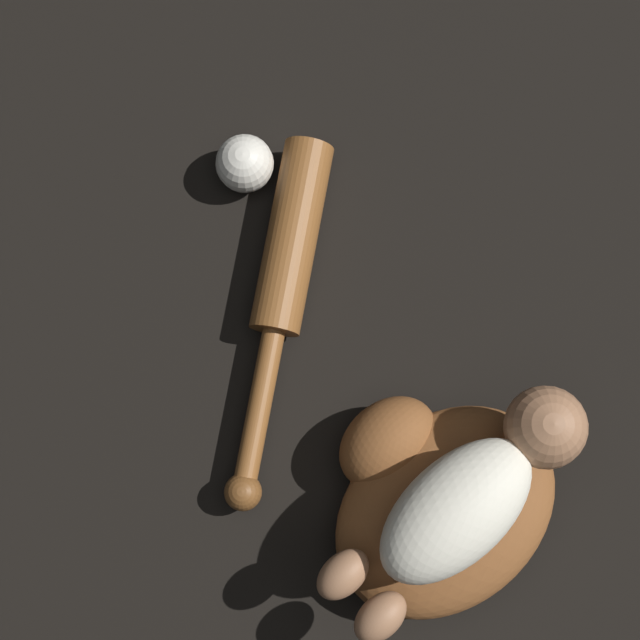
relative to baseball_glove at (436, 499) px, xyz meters
name	(u,v)px	position (x,y,z in m)	size (l,w,h in m)	color
ground_plane	(431,544)	(-0.02, -0.05, -0.05)	(6.00, 6.00, 0.00)	black
baseball_glove	(436,499)	(0.00, 0.00, 0.00)	(0.35, 0.32, 0.10)	brown
baby_figure	(471,497)	(0.03, -0.01, 0.10)	(0.35, 0.22, 0.10)	silver
baseball_bat	(284,278)	(-0.09, 0.32, -0.02)	(0.26, 0.43, 0.06)	brown
baseball	(245,164)	(-0.09, 0.47, -0.01)	(0.07, 0.07, 0.07)	silver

